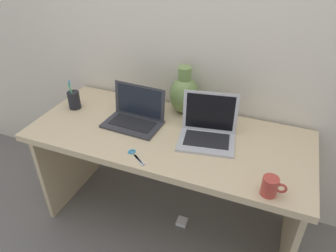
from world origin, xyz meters
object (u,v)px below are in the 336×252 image
at_px(laptop_left, 136,113).
at_px(laptop_right, 208,127).
at_px(green_vase, 184,94).
at_px(power_brick, 182,222).
at_px(pen_cup, 74,100).
at_px(scissors, 134,155).
at_px(coffee_mug, 270,186).

height_order(laptop_left, laptop_right, laptop_right).
height_order(green_vase, power_brick, green_vase).
bearing_deg(power_brick, green_vase, 110.66).
xyz_separation_m(pen_cup, scissors, (0.59, -0.30, -0.06)).
relative_size(laptop_right, power_brick, 4.94).
relative_size(laptop_left, green_vase, 1.14).
height_order(pen_cup, power_brick, pen_cup).
bearing_deg(green_vase, scissors, -99.74).
bearing_deg(green_vase, power_brick, -69.34).
xyz_separation_m(laptop_left, coffee_mug, (0.83, -0.33, -0.01)).
xyz_separation_m(coffee_mug, power_brick, (-0.49, 0.28, -0.77)).
distance_m(green_vase, power_brick, 0.90).
bearing_deg(green_vase, laptop_left, -135.29).
xyz_separation_m(laptop_left, scissors, (0.14, -0.30, -0.06)).
height_order(laptop_left, scissors, laptop_left).
relative_size(laptop_left, laptop_right, 1.00).
bearing_deg(scissors, laptop_left, 114.88).
distance_m(laptop_right, coffee_mug, 0.50).
relative_size(laptop_right, scissors, 2.63).
bearing_deg(green_vase, laptop_right, -45.29).
bearing_deg(pen_cup, green_vase, 18.26).
distance_m(green_vase, coffee_mug, 0.82).
xyz_separation_m(pen_cup, power_brick, (0.78, -0.05, -0.78)).
bearing_deg(pen_cup, laptop_right, 0.08).
xyz_separation_m(laptop_left, laptop_right, (0.45, 0.00, 0.01)).
xyz_separation_m(laptop_right, power_brick, (-0.12, -0.05, -0.79)).
bearing_deg(coffee_mug, power_brick, 150.48).
xyz_separation_m(coffee_mug, scissors, (-0.69, 0.03, -0.04)).
distance_m(laptop_left, laptop_right, 0.45).
distance_m(coffee_mug, pen_cup, 1.32).
distance_m(pen_cup, scissors, 0.66).
distance_m(laptop_left, pen_cup, 0.45).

